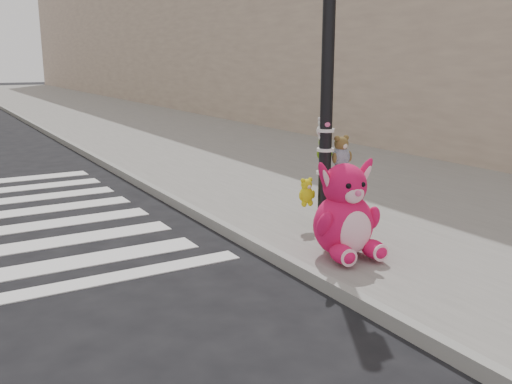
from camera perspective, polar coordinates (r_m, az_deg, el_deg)
ground at (r=4.99m, az=-5.21°, el=-14.66°), size 120.00×120.00×0.00m
sidewalk_near at (r=15.76m, az=-4.33°, el=4.87°), size 7.00×80.00×0.14m
curb_edge at (r=14.60m, az=-16.60°, el=3.70°), size 0.12×80.00×0.15m
signal_pole at (r=7.37m, az=7.20°, el=8.60°), size 0.71×0.49×4.00m
pink_bunny at (r=6.48m, az=8.92°, el=-2.45°), size 0.80×0.89×1.13m
red_teddy at (r=8.55m, az=8.61°, el=-1.17°), size 0.16×0.14×0.19m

